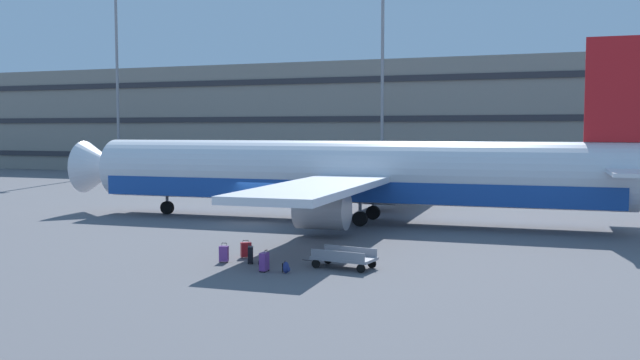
{
  "coord_description": "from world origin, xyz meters",
  "views": [
    {
      "loc": [
        18.62,
        -38.99,
        5.8
      ],
      "look_at": [
        5.43,
        -2.88,
        3.0
      ],
      "focal_mm": 38.89,
      "sensor_mm": 36.0,
      "label": 1
    }
  ],
  "objects_px": {
    "suitcase_upright": "(264,261)",
    "backpack_navy": "(261,261)",
    "suitcase_orange": "(224,254)",
    "suitcase_large": "(246,250)",
    "backpack_laid_flat": "(286,268)",
    "suitcase_teal": "(251,254)",
    "airliner": "(352,175)",
    "baggage_cart": "(344,258)"
  },
  "relations": [
    {
      "from": "suitcase_upright",
      "to": "baggage_cart",
      "type": "xyz_separation_m",
      "value": [
        2.84,
        1.79,
        0.01
      ]
    },
    {
      "from": "airliner",
      "to": "backpack_laid_flat",
      "type": "relative_size",
      "value": 77.43
    },
    {
      "from": "suitcase_teal",
      "to": "backpack_laid_flat",
      "type": "height_order",
      "value": "suitcase_teal"
    },
    {
      "from": "baggage_cart",
      "to": "suitcase_upright",
      "type": "bearing_deg",
      "value": -147.78
    },
    {
      "from": "suitcase_orange",
      "to": "baggage_cart",
      "type": "height_order",
      "value": "suitcase_orange"
    },
    {
      "from": "suitcase_orange",
      "to": "backpack_laid_flat",
      "type": "xyz_separation_m",
      "value": [
        3.46,
        -1.18,
        -0.16
      ]
    },
    {
      "from": "suitcase_upright",
      "to": "backpack_laid_flat",
      "type": "relative_size",
      "value": 1.72
    },
    {
      "from": "suitcase_orange",
      "to": "backpack_navy",
      "type": "xyz_separation_m",
      "value": [
        1.91,
        -0.28,
        -0.17
      ]
    },
    {
      "from": "baggage_cart",
      "to": "airliner",
      "type": "bearing_deg",
      "value": 105.99
    },
    {
      "from": "airliner",
      "to": "suitcase_teal",
      "type": "height_order",
      "value": "airliner"
    },
    {
      "from": "airliner",
      "to": "suitcase_orange",
      "type": "relative_size",
      "value": 46.83
    },
    {
      "from": "backpack_navy",
      "to": "baggage_cart",
      "type": "bearing_deg",
      "value": 14.51
    },
    {
      "from": "suitcase_teal",
      "to": "backpack_navy",
      "type": "relative_size",
      "value": 1.77
    },
    {
      "from": "airliner",
      "to": "suitcase_teal",
      "type": "bearing_deg",
      "value": -90.49
    },
    {
      "from": "suitcase_orange",
      "to": "backpack_laid_flat",
      "type": "relative_size",
      "value": 1.65
    },
    {
      "from": "suitcase_teal",
      "to": "suitcase_large",
      "type": "bearing_deg",
      "value": 124.43
    },
    {
      "from": "suitcase_upright",
      "to": "suitcase_large",
      "type": "xyz_separation_m",
      "value": [
        -2.06,
        2.51,
        -0.04
      ]
    },
    {
      "from": "baggage_cart",
      "to": "backpack_laid_flat",
      "type": "bearing_deg",
      "value": -136.38
    },
    {
      "from": "suitcase_upright",
      "to": "suitcase_teal",
      "type": "relative_size",
      "value": 1.0
    },
    {
      "from": "suitcase_orange",
      "to": "backpack_laid_flat",
      "type": "height_order",
      "value": "suitcase_orange"
    },
    {
      "from": "suitcase_upright",
      "to": "suitcase_large",
      "type": "height_order",
      "value": "suitcase_upright"
    },
    {
      "from": "backpack_navy",
      "to": "baggage_cart",
      "type": "height_order",
      "value": "baggage_cart"
    },
    {
      "from": "baggage_cart",
      "to": "backpack_navy",
      "type": "bearing_deg",
      "value": -165.49
    },
    {
      "from": "suitcase_large",
      "to": "backpack_laid_flat",
      "type": "bearing_deg",
      "value": -39.48
    },
    {
      "from": "suitcase_large",
      "to": "suitcase_orange",
      "type": "distance_m",
      "value": 1.39
    },
    {
      "from": "suitcase_upright",
      "to": "suitcase_orange",
      "type": "xyz_separation_m",
      "value": [
        -2.48,
        1.19,
        -0.03
      ]
    },
    {
      "from": "backpack_navy",
      "to": "baggage_cart",
      "type": "xyz_separation_m",
      "value": [
        3.42,
        0.88,
        0.21
      ]
    },
    {
      "from": "suitcase_large",
      "to": "backpack_laid_flat",
      "type": "relative_size",
      "value": 1.54
    },
    {
      "from": "suitcase_large",
      "to": "backpack_navy",
      "type": "xyz_separation_m",
      "value": [
        1.49,
        -1.6,
        -0.16
      ]
    },
    {
      "from": "suitcase_orange",
      "to": "baggage_cart",
      "type": "relative_size",
      "value": 0.25
    },
    {
      "from": "backpack_laid_flat",
      "to": "baggage_cart",
      "type": "bearing_deg",
      "value": 43.62
    },
    {
      "from": "suitcase_upright",
      "to": "backpack_navy",
      "type": "height_order",
      "value": "suitcase_upright"
    },
    {
      "from": "airliner",
      "to": "backpack_navy",
      "type": "bearing_deg",
      "value": -87.73
    },
    {
      "from": "airliner",
      "to": "backpack_laid_flat",
      "type": "bearing_deg",
      "value": -82.27
    },
    {
      "from": "suitcase_large",
      "to": "backpack_navy",
      "type": "bearing_deg",
      "value": -47.17
    },
    {
      "from": "suitcase_teal",
      "to": "airliner",
      "type": "bearing_deg",
      "value": 89.51
    },
    {
      "from": "suitcase_upright",
      "to": "suitcase_orange",
      "type": "relative_size",
      "value": 1.04
    },
    {
      "from": "suitcase_upright",
      "to": "suitcase_teal",
      "type": "xyz_separation_m",
      "value": [
        -1.29,
        1.38,
        -0.02
      ]
    },
    {
      "from": "suitcase_upright",
      "to": "suitcase_large",
      "type": "bearing_deg",
      "value": 129.36
    },
    {
      "from": "suitcase_upright",
      "to": "backpack_navy",
      "type": "distance_m",
      "value": 1.09
    },
    {
      "from": "suitcase_upright",
      "to": "backpack_laid_flat",
      "type": "xyz_separation_m",
      "value": [
        0.97,
        0.01,
        -0.19
      ]
    },
    {
      "from": "suitcase_teal",
      "to": "baggage_cart",
      "type": "height_order",
      "value": "suitcase_teal"
    }
  ]
}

